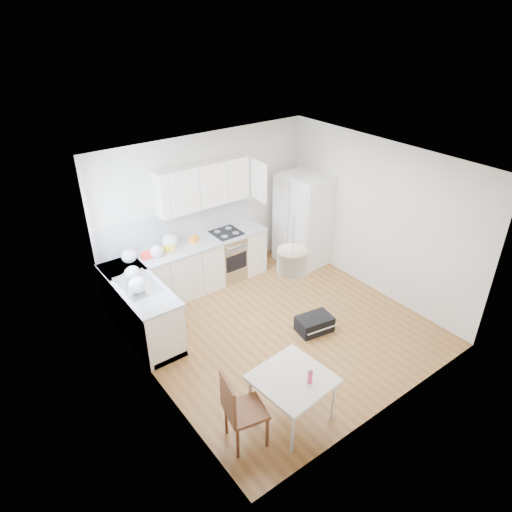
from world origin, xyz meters
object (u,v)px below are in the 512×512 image
(refrigerator, at_px, (304,220))
(dining_table, at_px, (293,382))
(dining_chair, at_px, (246,409))
(gym_bag, at_px, (314,324))

(refrigerator, bearing_deg, dining_table, -137.14)
(dining_table, distance_m, dining_chair, 0.65)
(dining_table, height_order, gym_bag, dining_table)
(dining_table, bearing_deg, dining_chair, 168.74)
(refrigerator, relative_size, dining_chair, 1.75)
(refrigerator, height_order, dining_chair, refrigerator)
(gym_bag, bearing_deg, refrigerator, 62.94)
(refrigerator, height_order, gym_bag, refrigerator)
(dining_table, xyz_separation_m, dining_chair, (-0.64, 0.06, -0.09))
(dining_table, relative_size, gym_bag, 1.70)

